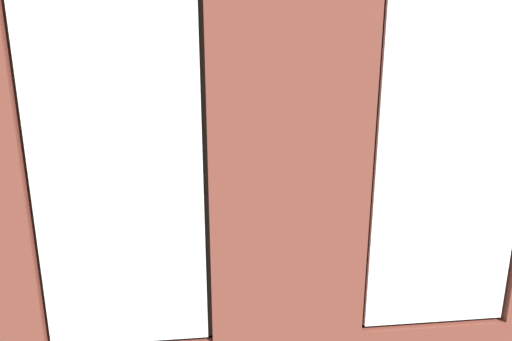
# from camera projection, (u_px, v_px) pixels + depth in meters

# --- Properties ---
(ground_plane) EXTENTS (6.86, 6.03, 0.10)m
(ground_plane) POSITION_uv_depth(u_px,v_px,m) (250.00, 250.00, 5.84)
(ground_plane) COLOR brown
(brick_wall_with_windows) EXTENTS (6.26, 0.30, 3.18)m
(brick_wall_with_windows) POSITION_uv_depth(u_px,v_px,m) (289.00, 195.00, 2.90)
(brick_wall_with_windows) COLOR brown
(brick_wall_with_windows) RESTS_ON ground_plane
(couch_by_window) EXTENTS (2.03, 0.87, 0.80)m
(couch_by_window) POSITION_uv_depth(u_px,v_px,m) (210.00, 314.00, 3.78)
(couch_by_window) COLOR black
(couch_by_window) RESTS_ON ground_plane
(couch_left) EXTENTS (0.94, 2.12, 0.80)m
(couch_left) POSITION_uv_depth(u_px,v_px,m) (427.00, 211.00, 6.16)
(couch_left) COLOR black
(couch_left) RESTS_ON ground_plane
(coffee_table) EXTENTS (1.37, 0.85, 0.43)m
(coffee_table) POSITION_uv_depth(u_px,v_px,m) (262.00, 227.00, 5.50)
(coffee_table) COLOR #A87547
(coffee_table) RESTS_ON ground_plane
(cup_ceramic) EXTENTS (0.09, 0.09, 0.11)m
(cup_ceramic) POSITION_uv_depth(u_px,v_px,m) (247.00, 216.00, 5.55)
(cup_ceramic) COLOR #B23D38
(cup_ceramic) RESTS_ON coffee_table
(candle_jar) EXTENTS (0.08, 0.08, 0.11)m
(candle_jar) POSITION_uv_depth(u_px,v_px,m) (262.00, 218.00, 5.47)
(candle_jar) COLOR #B7333D
(candle_jar) RESTS_ON coffee_table
(remote_gray) EXTENTS (0.08, 0.18, 0.02)m
(remote_gray) POSITION_uv_depth(u_px,v_px,m) (272.00, 225.00, 5.37)
(remote_gray) COLOR #59595B
(remote_gray) RESTS_ON coffee_table
(media_console) EXTENTS (1.17, 0.42, 0.50)m
(media_console) POSITION_uv_depth(u_px,v_px,m) (20.00, 238.00, 5.48)
(media_console) COLOR black
(media_console) RESTS_ON ground_plane
(tv_flatscreen) EXTENTS (1.13, 0.20, 0.74)m
(tv_flatscreen) POSITION_uv_depth(u_px,v_px,m) (13.00, 189.00, 5.32)
(tv_flatscreen) COLOR black
(tv_flatscreen) RESTS_ON media_console
(papasan_chair) EXTENTS (1.00, 1.00, 0.66)m
(papasan_chair) POSITION_uv_depth(u_px,v_px,m) (225.00, 182.00, 7.15)
(papasan_chair) COLOR olive
(papasan_chair) RESTS_ON ground_plane
(potted_plant_mid_room_small) EXTENTS (0.29, 0.29, 0.54)m
(potted_plant_mid_room_small) POSITION_uv_depth(u_px,v_px,m) (279.00, 193.00, 6.88)
(potted_plant_mid_room_small) COLOR #47423D
(potted_plant_mid_room_small) RESTS_ON ground_plane
(potted_plant_between_couches) EXTENTS (1.01, 1.15, 1.43)m
(potted_plant_between_couches) POSITION_uv_depth(u_px,v_px,m) (381.00, 251.00, 3.87)
(potted_plant_between_couches) COLOR brown
(potted_plant_between_couches) RESTS_ON ground_plane
(potted_plant_beside_window_right) EXTENTS (0.88, 0.88, 1.22)m
(potted_plant_beside_window_right) POSITION_uv_depth(u_px,v_px,m) (53.00, 277.00, 3.43)
(potted_plant_beside_window_right) COLOR gray
(potted_plant_beside_window_right) RESTS_ON ground_plane
(potted_plant_by_left_couch) EXTENTS (0.29, 0.29, 0.52)m
(potted_plant_by_left_couch) POSITION_uv_depth(u_px,v_px,m) (362.00, 179.00, 7.55)
(potted_plant_by_left_couch) COLOR #9E5638
(potted_plant_by_left_couch) RESTS_ON ground_plane
(potted_plant_foreground_right) EXTENTS (0.86, 0.83, 1.13)m
(potted_plant_foreground_right) POSITION_uv_depth(u_px,v_px,m) (85.00, 179.00, 7.34)
(potted_plant_foreground_right) COLOR brown
(potted_plant_foreground_right) RESTS_ON ground_plane
(potted_plant_near_tv) EXTENTS (0.72, 0.72, 0.96)m
(potted_plant_near_tv) POSITION_uv_depth(u_px,v_px,m) (33.00, 243.00, 4.45)
(potted_plant_near_tv) COLOR beige
(potted_plant_near_tv) RESTS_ON ground_plane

